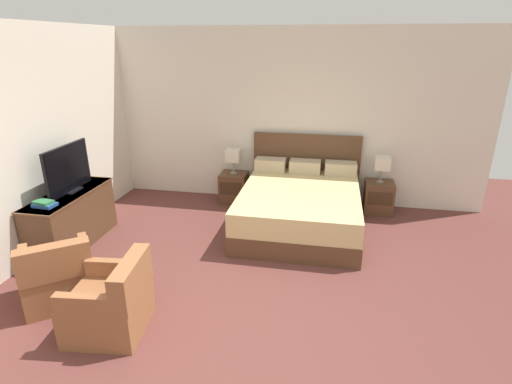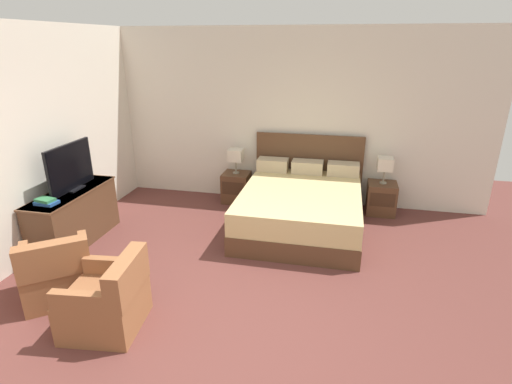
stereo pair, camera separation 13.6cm
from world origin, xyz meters
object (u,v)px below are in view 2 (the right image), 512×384
(tv, at_px, (70,168))
(book_red_cover, at_px, (47,203))
(bed, at_px, (301,206))
(nightstand_right, at_px, (381,198))
(nightstand_left, at_px, (236,187))
(book_blue_cover, at_px, (45,200))
(armchair_by_window, at_px, (58,274))
(dresser, at_px, (74,216))
(table_lamp_right, at_px, (385,164))
(table_lamp_left, at_px, (236,155))
(armchair_companion, at_px, (108,301))

(tv, xyz_separation_m, book_red_cover, (0.01, -0.53, -0.28))
(bed, height_order, nightstand_right, bed)
(nightstand_left, bearing_deg, book_blue_cover, -126.75)
(book_blue_cover, relative_size, armchair_by_window, 0.23)
(nightstand_left, bearing_deg, dresser, -132.55)
(dresser, height_order, tv, tv)
(dresser, bearing_deg, book_blue_cover, -90.93)
(book_red_cover, bearing_deg, bed, 28.34)
(bed, xyz_separation_m, armchair_by_window, (-2.35, -2.32, -0.04))
(nightstand_right, distance_m, dresser, 4.59)
(nightstand_right, height_order, dresser, dresser)
(book_red_cover, bearing_deg, nightstand_left, 53.49)
(table_lamp_right, xyz_separation_m, armchair_by_window, (-3.55, -3.10, -0.54))
(table_lamp_right, relative_size, tv, 0.48)
(book_red_cover, bearing_deg, armchair_by_window, -49.73)
(bed, height_order, tv, tv)
(nightstand_right, bearing_deg, bed, -147.09)
(bed, xyz_separation_m, dresser, (-2.97, -1.14, 0.06))
(table_lamp_right, height_order, armchair_by_window, table_lamp_right)
(table_lamp_left, height_order, book_red_cover, table_lamp_left)
(dresser, relative_size, tv, 1.61)
(nightstand_left, xyz_separation_m, nightstand_right, (2.40, 0.00, 0.00))
(book_blue_cover, height_order, armchair_by_window, book_blue_cover)
(table_lamp_right, bearing_deg, dresser, -155.22)
(armchair_by_window, bearing_deg, armchair_companion, -22.21)
(nightstand_left, bearing_deg, armchair_companion, -95.86)
(book_blue_cover, bearing_deg, table_lamp_right, 29.63)
(tv, relative_size, book_red_cover, 3.40)
(book_red_cover, distance_m, armchair_by_window, 1.06)
(armchair_companion, bearing_deg, book_red_cover, 143.34)
(dresser, relative_size, book_red_cover, 5.49)
(armchair_by_window, bearing_deg, book_blue_cover, 130.96)
(table_lamp_right, xyz_separation_m, dresser, (-4.17, -1.92, -0.44))
(bed, relative_size, armchair_by_window, 2.22)
(armchair_companion, bearing_deg, nightstand_right, 51.15)
(tv, xyz_separation_m, book_blue_cover, (-0.01, -0.53, -0.25))
(bed, distance_m, table_lamp_right, 1.51)
(nightstand_right, bearing_deg, table_lamp_right, 90.00)
(nightstand_left, distance_m, tv, 2.67)
(table_lamp_left, height_order, dresser, table_lamp_left)
(dresser, relative_size, armchair_companion, 1.85)
(book_blue_cover, distance_m, armchair_by_window, 1.08)
(table_lamp_left, relative_size, book_red_cover, 1.63)
(nightstand_right, relative_size, armchair_companion, 0.67)
(table_lamp_right, relative_size, armchair_by_window, 0.44)
(nightstand_right, distance_m, armchair_by_window, 4.71)
(table_lamp_left, relative_size, table_lamp_right, 1.00)
(book_blue_cover, bearing_deg, bed, 28.22)
(armchair_companion, bearing_deg, book_blue_cover, 143.63)
(book_red_cover, bearing_deg, table_lamp_right, 29.72)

